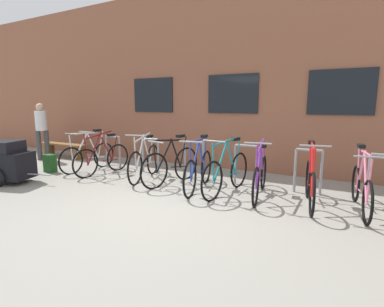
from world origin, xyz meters
TOP-DOWN VIEW (x-y plane):
  - ground_plane at (0.00, 0.00)m, footprint 42.00×42.00m
  - storefront_building at (0.00, 6.26)m, footprint 28.00×6.15m
  - bike_rack at (0.19, 1.90)m, footprint 6.51×0.05m
  - bicycle_blue at (0.06, 1.21)m, footprint 0.47×1.78m
  - bicycle_maroon at (-2.58, 1.28)m, footprint 0.44×1.64m
  - bicycle_pink at (2.84, 1.34)m, footprint 0.44×1.71m
  - bicycle_purple at (1.24, 1.33)m, footprint 0.44×1.77m
  - bicycle_silver at (-1.39, 1.38)m, footprint 0.56×1.70m
  - bicycle_red at (2.10, 1.25)m, footprint 0.46×1.65m
  - bicycle_black at (-0.64, 1.31)m, footprint 0.51×1.67m
  - bicycle_teal at (0.63, 1.23)m, footprint 0.44×1.78m
  - bicycle_white at (-3.18, 1.40)m, footprint 0.44×1.68m
  - bike_trailer at (-3.76, -0.27)m, footprint 1.48×0.83m
  - wooden_bench at (-5.27, 2.33)m, footprint 1.79×0.40m
  - person_by_bench at (-5.50, 1.80)m, footprint 0.32×0.33m
  - backpack at (-3.86, 0.80)m, footprint 0.29×0.22m

SIDE VIEW (x-z plane):
  - ground_plane at x=0.00m, z-range 0.00..0.00m
  - backpack at x=-3.86m, z-range 0.00..0.44m
  - wooden_bench at x=-5.27m, z-range 0.11..0.56m
  - bicycle_pink at x=2.84m, z-range -0.15..0.89m
  - bicycle_purple at x=1.24m, z-range -0.16..0.91m
  - bicycle_white at x=-3.18m, z-range -0.15..0.90m
  - bicycle_maroon at x=-2.58m, z-range -0.16..0.92m
  - bicycle_red at x=2.10m, z-range -0.16..0.93m
  - bicycle_silver at x=-1.39m, z-range -0.14..0.92m
  - bicycle_blue at x=0.06m, z-range -0.14..0.93m
  - bicycle_black at x=-0.64m, z-range -0.12..0.92m
  - bicycle_teal at x=0.63m, z-range -0.14..0.93m
  - bike_trailer at x=-3.76m, z-range 0.00..0.93m
  - bike_rack at x=0.19m, z-range 0.08..0.93m
  - person_by_bench at x=-5.50m, z-range 0.13..1.82m
  - storefront_building at x=0.00m, z-range 0.00..4.65m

